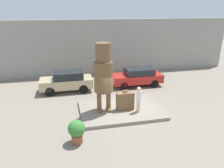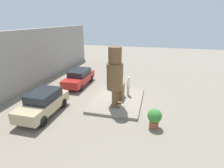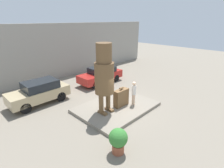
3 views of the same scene
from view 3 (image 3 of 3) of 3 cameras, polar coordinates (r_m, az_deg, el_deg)
name	(u,v)px [view 3 (image 3 of 3)]	position (r m, az deg, el deg)	size (l,w,h in m)	color
ground_plane	(116,108)	(12.02, 1.44, -7.93)	(60.00, 60.00, 0.00)	gray
pedestal	(116,107)	(11.98, 1.45, -7.51)	(5.19, 3.77, 0.20)	gray
building_backdrop	(49,52)	(18.14, -19.92, 9.65)	(28.00, 0.60, 5.35)	gray
statue_figure	(104,74)	(10.24, -2.55, 3.38)	(1.16, 1.16, 4.30)	brown
giant_suitcase	(121,98)	(11.72, 3.00, -4.46)	(1.11, 0.42, 1.33)	brown
tourist	(134,92)	(11.83, 7.13, -2.67)	(0.28, 0.28, 1.64)	beige
parked_car_tan	(39,92)	(13.41, -22.66, -2.37)	(4.09, 1.74, 1.65)	tan
parked_car_red	(101,75)	(16.43, -3.65, 3.10)	(4.31, 1.73, 1.53)	#B2231E
planter_pot	(118,140)	(8.12, 2.03, -17.70)	(0.86, 0.86, 1.24)	brown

